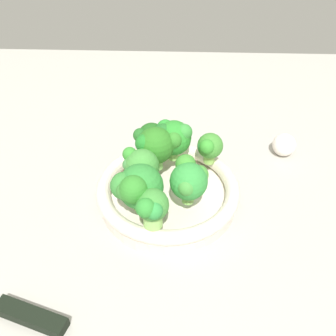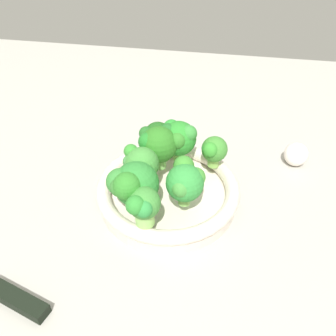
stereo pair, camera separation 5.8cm
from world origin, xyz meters
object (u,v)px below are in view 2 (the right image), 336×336
at_px(broccoli_floret_4, 143,205).
at_px(bowl, 168,192).
at_px(broccoli_floret_2, 132,185).
at_px(broccoli_floret_1, 185,181).
at_px(broccoli_floret_6, 213,150).
at_px(broccoli_floret_7, 141,164).
at_px(broccoli_floret_5, 159,144).
at_px(broccoli_floret_3, 155,136).
at_px(garlic_bulb, 296,154).
at_px(broccoli_floret_0, 179,138).

bearing_deg(broccoli_floret_4, bowl, 78.64).
bearing_deg(broccoli_floret_2, broccoli_floret_1, 14.75).
height_order(broccoli_floret_6, broccoli_floret_7, broccoli_floret_7).
relative_size(broccoli_floret_1, broccoli_floret_7, 1.04).
bearing_deg(broccoli_floret_6, broccoli_floret_2, -133.76).
bearing_deg(bowl, broccoli_floret_4, -101.36).
bearing_deg(broccoli_floret_5, bowl, -61.85).
bearing_deg(broccoli_floret_7, broccoli_floret_3, 85.64).
bearing_deg(garlic_bulb, broccoli_floret_7, -150.52).
relative_size(broccoli_floret_0, broccoli_floret_3, 1.21).
xyz_separation_m(broccoli_floret_0, broccoli_floret_1, (0.03, -0.10, -0.00)).
bearing_deg(broccoli_floret_1, bowl, 129.24).
xyz_separation_m(broccoli_floret_6, garlic_bulb, (0.15, 0.08, -0.05)).
xyz_separation_m(broccoli_floret_0, broccoli_floret_2, (-0.05, -0.12, -0.00)).
bearing_deg(broccoli_floret_1, broccoli_floret_0, 103.59).
distance_m(broccoli_floret_0, broccoli_floret_2, 0.13).
bearing_deg(broccoli_floret_1, broccoli_floret_3, 120.44).
xyz_separation_m(broccoli_floret_1, broccoli_floret_2, (-0.07, -0.02, -0.00)).
bearing_deg(broccoli_floret_4, broccoli_floret_2, 123.91).
distance_m(bowl, broccoli_floret_0, 0.09).
bearing_deg(garlic_bulb, broccoli_floret_6, -150.53).
bearing_deg(broccoli_floret_3, broccoli_floret_6, -12.06).
xyz_separation_m(bowl, broccoli_floret_6, (0.07, 0.05, 0.05)).
bearing_deg(broccoli_floret_1, broccoli_floret_4, -133.31).
xyz_separation_m(broccoli_floret_2, broccoli_floret_6, (0.11, 0.11, -0.01)).
xyz_separation_m(broccoli_floret_5, garlic_bulb, (0.24, 0.10, -0.06)).
bearing_deg(bowl, broccoli_floret_7, -170.45).
xyz_separation_m(broccoli_floret_3, broccoli_floret_4, (0.02, -0.17, 0.00)).
distance_m(broccoli_floret_4, broccoli_floret_7, 0.09).
xyz_separation_m(broccoli_floret_2, broccoli_floret_3, (0.01, 0.13, -0.01)).
relative_size(broccoli_floret_1, broccoli_floret_3, 1.15).
bearing_deg(broccoli_floret_4, broccoli_floret_7, 104.89).
xyz_separation_m(broccoli_floret_3, broccoli_floret_5, (0.01, -0.03, 0.01)).
height_order(bowl, broccoli_floret_2, broccoli_floret_2).
height_order(broccoli_floret_7, garlic_bulb, broccoli_floret_7).
bearing_deg(broccoli_floret_4, broccoli_floret_1, 46.69).
bearing_deg(broccoli_floret_0, broccoli_floret_4, -99.34).
relative_size(broccoli_floret_3, broccoli_floret_7, 0.90).
xyz_separation_m(broccoli_floret_5, broccoli_floret_6, (0.09, 0.01, -0.01)).
bearing_deg(broccoli_floret_3, broccoli_floret_0, -15.16).
bearing_deg(broccoli_floret_5, broccoli_floret_7, -112.65).
bearing_deg(broccoli_floret_2, bowl, 54.53).
relative_size(broccoli_floret_0, broccoli_floret_2, 0.94).
xyz_separation_m(broccoli_floret_0, broccoli_floret_3, (-0.04, 0.01, -0.01)).
relative_size(broccoli_floret_0, broccoli_floret_1, 1.05).
distance_m(broccoli_floret_4, garlic_bulb, 0.34).
bearing_deg(broccoli_floret_0, broccoli_floret_3, 164.84).
height_order(broccoli_floret_4, broccoli_floret_7, broccoli_floret_7).
bearing_deg(broccoli_floret_7, broccoli_floret_6, 29.48).
bearing_deg(broccoli_floret_7, broccoli_floret_0, 55.50).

